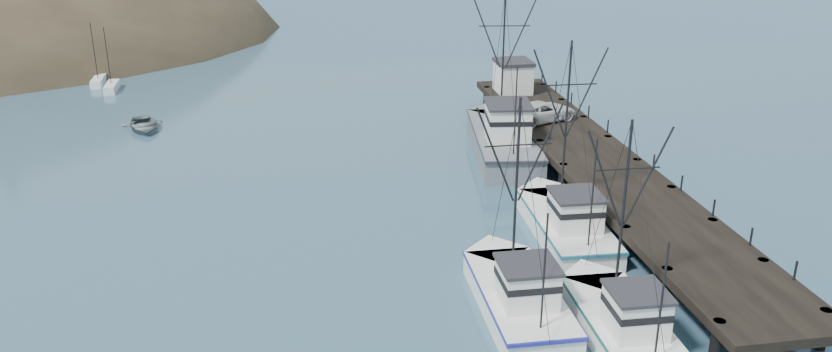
{
  "coord_description": "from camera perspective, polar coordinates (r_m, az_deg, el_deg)",
  "views": [
    {
      "loc": [
        -7.12,
        -31.95,
        20.81
      ],
      "look_at": [
        1.12,
        14.28,
        2.5
      ],
      "focal_mm": 35.0,
      "sensor_mm": 36.0,
      "label": 1
    }
  ],
  "objects": [
    {
      "name": "ground",
      "position": [
        38.79,
        2.12,
        -11.16
      ],
      "size": [
        400.0,
        400.0,
        0.0
      ],
      "primitive_type": "plane",
      "color": "#2F5068",
      "rests_on": "ground"
    },
    {
      "name": "pier",
      "position": [
        55.78,
        12.83,
        0.7
      ],
      "size": [
        6.0,
        44.0,
        2.0
      ],
      "color": "black",
      "rests_on": "ground"
    },
    {
      "name": "moored_sailboats",
      "position": [
        93.78,
        -25.28,
        6.65
      ],
      "size": [
        21.8,
        16.0,
        6.35
      ],
      "color": "white",
      "rests_on": "ground"
    },
    {
      "name": "trawler_near",
      "position": [
        39.38,
        14.2,
        -9.94
      ],
      "size": [
        3.71,
        10.44,
        10.71
      ],
      "color": "white",
      "rests_on": "ground"
    },
    {
      "name": "trawler_mid",
      "position": [
        40.81,
        7.11,
        -8.22
      ],
      "size": [
        3.89,
        10.98,
        10.96
      ],
      "color": "white",
      "rests_on": "ground"
    },
    {
      "name": "trawler_far",
      "position": [
        48.96,
        10.45,
        -3.18
      ],
      "size": [
        4.17,
        11.58,
        11.8
      ],
      "color": "white",
      "rests_on": "ground"
    },
    {
      "name": "work_vessel",
      "position": [
        61.6,
        6.12,
        2.64
      ],
      "size": [
        6.01,
        14.72,
        12.38
      ],
      "color": "slate",
      "rests_on": "ground"
    },
    {
      "name": "pier_shed",
      "position": [
        71.17,
        6.85,
        7.0
      ],
      "size": [
        3.0,
        3.2,
        2.8
      ],
      "color": "silver",
      "rests_on": "pier"
    },
    {
      "name": "pickup_truck",
      "position": [
        63.46,
        8.88,
        4.52
      ],
      "size": [
        6.05,
        4.32,
        1.53
      ],
      "primitive_type": "imported",
      "rotation": [
        0.0,
        0.0,
        1.93
      ],
      "color": "silver",
      "rests_on": "pier"
    },
    {
      "name": "motorboat",
      "position": [
        71.07,
        -18.58,
        3.13
      ],
      "size": [
        4.5,
        5.53,
        1.01
      ],
      "primitive_type": "imported",
      "rotation": [
        0.0,
        0.0,
        0.23
      ],
      "color": "slate",
      "rests_on": "ground"
    }
  ]
}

